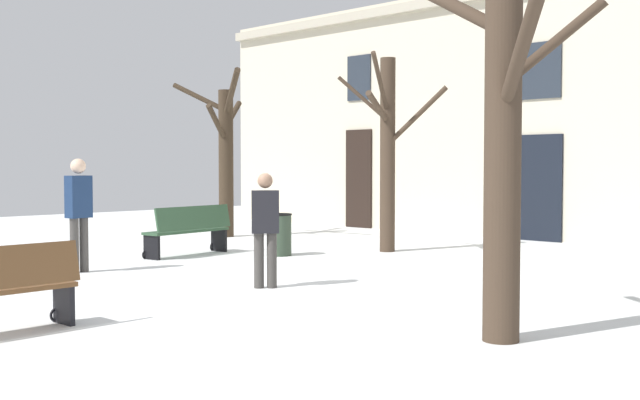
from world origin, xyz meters
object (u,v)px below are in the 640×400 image
at_px(tree_left_of_center, 225,153).
at_px(litter_bin, 280,234).
at_px(tree_center, 504,124).
at_px(tree_foreground, 388,148).
at_px(person_strolling, 79,209).
at_px(bench_by_litter_bin, 189,230).
at_px(person_near_bench, 265,225).

relative_size(tree_left_of_center, litter_bin, 4.86).
bearing_deg(tree_center, tree_foreground, 137.81).
distance_m(litter_bin, person_strolling, 3.93).
relative_size(tree_left_of_center, bench_by_litter_bin, 2.03).
relative_size(tree_foreground, person_near_bench, 2.39).
distance_m(litter_bin, person_near_bench, 3.96).
relative_size(person_strolling, person_near_bench, 1.13).
relative_size(tree_center, person_near_bench, 2.84).
xyz_separation_m(tree_left_of_center, person_near_bench, (6.60, -4.56, -1.12)).
height_order(tree_center, person_strolling, tree_center).
bearing_deg(person_strolling, tree_left_of_center, -156.49).
xyz_separation_m(tree_foreground, litter_bin, (-1.02, -1.96, -1.66)).
bearing_deg(tree_left_of_center, tree_foreground, 2.38).
relative_size(tree_center, person_strolling, 2.51).
xyz_separation_m(person_strolling, person_near_bench, (3.32, 1.03, -0.14)).
distance_m(tree_left_of_center, person_strolling, 6.55).
relative_size(tree_center, litter_bin, 5.70).
distance_m(litter_bin, bench_by_litter_bin, 1.73).
distance_m(tree_left_of_center, person_near_bench, 8.10).
height_order(litter_bin, person_strolling, person_strolling).
bearing_deg(tree_foreground, bench_by_litter_bin, -125.60).
xyz_separation_m(tree_center, bench_by_litter_bin, (-8.13, 2.17, -1.62)).
height_order(tree_foreground, person_strolling, tree_foreground).
bearing_deg(tree_left_of_center, litter_bin, -24.56).
xyz_separation_m(tree_left_of_center, person_strolling, (3.27, -5.59, -0.98)).
height_order(tree_left_of_center, litter_bin, tree_left_of_center).
distance_m(tree_left_of_center, bench_by_litter_bin, 4.21).
relative_size(litter_bin, bench_by_litter_bin, 0.42).
distance_m(tree_foreground, person_strolling, 6.09).
xyz_separation_m(bench_by_litter_bin, person_strolling, (0.68, -2.64, 0.53)).
distance_m(tree_center, person_strolling, 7.55).
bearing_deg(tree_foreground, tree_left_of_center, -177.62).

